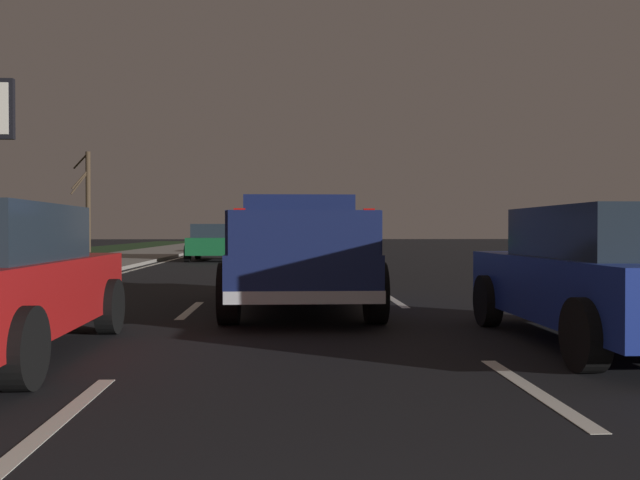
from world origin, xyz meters
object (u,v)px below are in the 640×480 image
Objects in this scene: sedan_blue at (609,275)px; sedan_green at (214,242)px; pickup_truck at (299,252)px; sedan_tan at (292,240)px; bare_tree_far at (87,200)px.

sedan_green is (21.71, 6.63, 0.00)m from sedan_blue.
sedan_tan is (24.09, -0.10, -0.13)m from pickup_truck.
bare_tree_far reaches higher than sedan_green.
bare_tree_far is at bearing 24.66° from sedan_blue.
pickup_truck is at bearing 40.09° from sedan_blue.
pickup_truck is 1.23× the size of sedan_green.
pickup_truck is 0.92× the size of bare_tree_far.
bare_tree_far is (4.89, 11.87, 2.29)m from sedan_tan.
pickup_truck is at bearing -169.55° from sedan_green.
sedan_tan is at bearing -0.23° from pickup_truck.
sedan_tan is 13.04m from bare_tree_far.
sedan_tan and sedan_blue have the same top height.
sedan_blue is at bearing -155.34° from bare_tree_far.
pickup_truck is at bearing 179.77° from sedan_tan.
sedan_green is at bearing 10.45° from pickup_truck.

